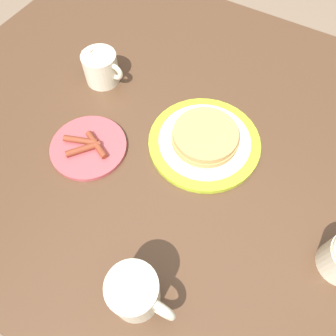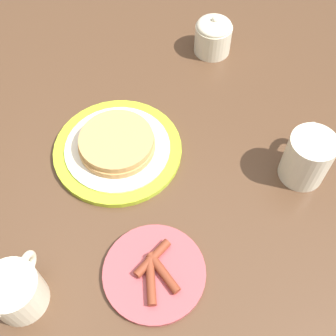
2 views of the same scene
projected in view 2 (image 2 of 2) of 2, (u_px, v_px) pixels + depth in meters
ground_plane at (137, 286)px, 1.40m from camera, size 8.00×8.00×0.00m
dining_table at (119, 193)px, 0.88m from camera, size 1.29×0.99×0.73m
pancake_plate at (116, 147)px, 0.79m from camera, size 0.24×0.24×0.04m
side_plate_bacon at (154, 272)px, 0.67m from camera, size 0.16×0.16×0.02m
coffee_mug at (307, 156)px, 0.74m from camera, size 0.12×0.08×0.10m
creamer_pitcher at (15, 292)px, 0.62m from camera, size 0.12×0.08×0.09m
sugar_bowl at (213, 35)px, 0.92m from camera, size 0.08×0.08×0.09m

